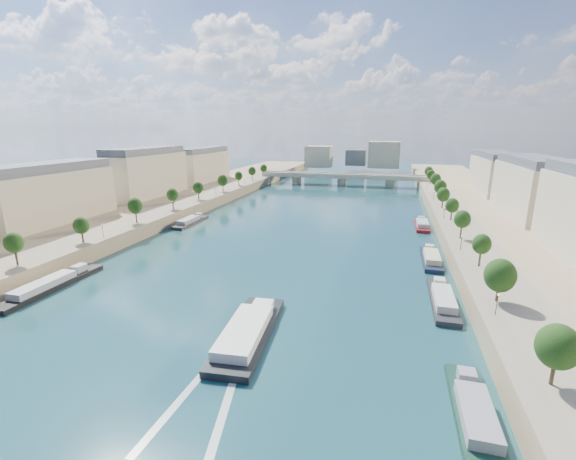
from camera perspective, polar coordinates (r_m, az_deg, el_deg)
The scene contains 17 objects.
ground at distance 135.52m, azimuth 0.50°, elevation -1.38°, with size 700.00×700.00×0.00m, color #0B2934.
quay_left at distance 167.58m, azimuth -24.07°, elevation 1.35°, with size 44.00×520.00×5.00m, color #9E8460.
quay_right at distance 136.57m, azimuth 31.21°, elevation -2.37°, with size 44.00×520.00×5.00m, color #9E8460.
pave_left at distance 158.09m, azimuth -19.92°, elevation 1.97°, with size 14.00×520.00×0.10m, color gray.
pave_right at distance 132.38m, azimuth 25.14°, elevation -0.94°, with size 14.00×520.00×0.10m, color gray.
trees_left at distance 157.54m, azimuth -19.09°, elevation 4.02°, with size 4.80×268.80×8.26m.
trees_right at distance 140.44m, azimuth 23.92°, elevation 2.32°, with size 4.80×268.80×8.26m.
lamps_left at distance 147.02m, azimuth -20.77°, elevation 2.06°, with size 0.36×200.36×4.28m.
lamps_right at distance 135.79m, azimuth 23.06°, elevation 0.85°, with size 0.36×200.36×4.28m.
buildings_left at distance 182.63m, azimuth -25.38°, elevation 6.69°, with size 16.00×226.00×23.20m.
buildings_right at distance 149.05m, azimuth 35.51°, elevation 3.83°, with size 16.00×226.00×23.20m.
skyline at distance 347.51m, azimuth 10.37°, elevation 10.76°, with size 79.00×42.00×22.00m.
bridge at distance 267.76m, azimuth 8.03°, elevation 7.66°, with size 112.00×12.00×8.15m.
tour_barge at distance 74.55m, azimuth -5.95°, elevation -14.80°, with size 10.20×28.39×3.79m.
wake at distance 62.53m, azimuth -11.80°, elevation -22.71°, with size 10.75×26.03×0.04m.
moored_barges_left at distance 105.51m, azimuth -34.99°, elevation -8.51°, with size 5.00×153.98×3.60m.
moored_barges_right at distance 88.72m, azimuth 22.30°, elevation -10.99°, with size 5.00×166.87×3.60m.
Camera 1 is at (32.76, -25.95, 37.80)m, focal length 24.00 mm.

